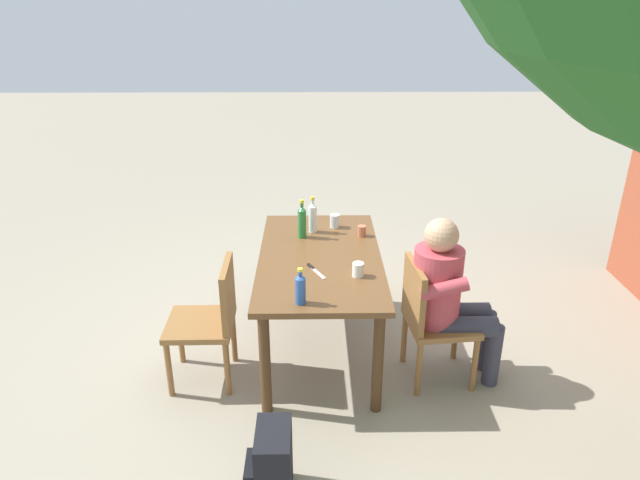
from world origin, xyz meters
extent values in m
plane|color=gray|center=(0.00, 0.00, 0.00)|extent=(24.00, 24.00, 0.00)
cube|color=brown|center=(0.00, 0.00, 0.75)|extent=(1.58, 0.86, 0.04)
cylinder|color=#4C311A|center=(-0.71, -0.35, 0.36)|extent=(0.07, 0.07, 0.73)
cylinder|color=#4C311A|center=(0.71, -0.35, 0.36)|extent=(0.07, 0.07, 0.73)
cylinder|color=#4C311A|center=(-0.71, 0.35, 0.36)|extent=(0.07, 0.07, 0.73)
cylinder|color=#4C311A|center=(0.71, 0.35, 0.36)|extent=(0.07, 0.07, 0.73)
cube|color=olive|center=(0.35, 0.81, 0.43)|extent=(0.48, 0.48, 0.04)
cube|color=olive|center=(0.37, 0.61, 0.66)|extent=(0.42, 0.08, 0.42)
cylinder|color=olive|center=(0.52, 1.02, 0.21)|extent=(0.04, 0.04, 0.41)
cylinder|color=olive|center=(0.15, 0.98, 0.21)|extent=(0.04, 0.04, 0.41)
cylinder|color=olive|center=(0.56, 0.64, 0.21)|extent=(0.04, 0.04, 0.41)
cylinder|color=olive|center=(0.18, 0.60, 0.21)|extent=(0.04, 0.04, 0.41)
cube|color=olive|center=(0.35, -0.81, 0.43)|extent=(0.45, 0.45, 0.04)
cube|color=olive|center=(0.35, -0.61, 0.66)|extent=(0.42, 0.05, 0.42)
cylinder|color=olive|center=(0.17, -1.00, 0.21)|extent=(0.04, 0.04, 0.41)
cylinder|color=olive|center=(0.55, -1.00, 0.21)|extent=(0.04, 0.04, 0.41)
cylinder|color=olive|center=(0.16, -0.62, 0.21)|extent=(0.04, 0.04, 0.41)
cylinder|color=olive|center=(0.54, -0.62, 0.21)|extent=(0.04, 0.04, 0.41)
cylinder|color=#B7424C|center=(0.35, 0.76, 0.71)|extent=(0.32, 0.32, 0.52)
sphere|color=tan|center=(0.35, 0.76, 1.07)|extent=(0.22, 0.22, 0.22)
cylinder|color=#383847|center=(0.44, 0.96, 0.45)|extent=(0.14, 0.40, 0.14)
cylinder|color=#383847|center=(0.44, 1.16, 0.23)|extent=(0.11, 0.11, 0.45)
cylinder|color=#B7424C|center=(0.54, 0.76, 0.79)|extent=(0.09, 0.31, 0.16)
cylinder|color=#383847|center=(0.26, 0.96, 0.45)|extent=(0.14, 0.40, 0.14)
cylinder|color=#383847|center=(0.26, 1.16, 0.23)|extent=(0.11, 0.11, 0.45)
cylinder|color=#B7424C|center=(0.17, 0.76, 0.79)|extent=(0.09, 0.31, 0.16)
cylinder|color=#287A38|center=(-0.33, -0.13, 0.87)|extent=(0.06, 0.06, 0.22)
cone|color=#287A38|center=(-0.33, -0.13, 1.00)|extent=(0.06, 0.06, 0.03)
cylinder|color=#287A38|center=(-0.33, -0.13, 1.03)|extent=(0.03, 0.03, 0.03)
cylinder|color=yellow|center=(-0.33, -0.13, 1.05)|extent=(0.03, 0.03, 0.02)
cylinder|color=white|center=(-0.43, -0.05, 0.87)|extent=(0.06, 0.06, 0.21)
cone|color=white|center=(-0.43, -0.05, 0.99)|extent=(0.06, 0.06, 0.03)
cylinder|color=white|center=(-0.43, -0.05, 1.02)|extent=(0.03, 0.03, 0.03)
cylinder|color=yellow|center=(-0.43, -0.05, 1.04)|extent=(0.03, 0.03, 0.02)
cylinder|color=#2D56A3|center=(0.67, -0.12, 0.85)|extent=(0.06, 0.06, 0.17)
cone|color=#2D56A3|center=(0.67, -0.12, 0.94)|extent=(0.06, 0.06, 0.02)
cylinder|color=#2D56A3|center=(0.67, -0.12, 0.97)|extent=(0.03, 0.03, 0.02)
cylinder|color=yellow|center=(0.67, -0.12, 0.99)|extent=(0.03, 0.03, 0.02)
cylinder|color=white|center=(0.32, 0.24, 0.81)|extent=(0.08, 0.08, 0.09)
cylinder|color=#BC6B47|center=(-0.35, 0.32, 0.81)|extent=(0.06, 0.06, 0.08)
cylinder|color=silver|center=(-0.53, 0.12, 0.82)|extent=(0.08, 0.08, 0.11)
cube|color=silver|center=(0.28, -0.02, 0.77)|extent=(0.17, 0.10, 0.01)
cube|color=black|center=(0.18, -0.06, 0.77)|extent=(0.08, 0.05, 0.01)
cube|color=black|center=(-1.17, -0.26, 0.20)|extent=(0.32, 0.15, 0.40)
cube|color=black|center=(-1.17, -0.36, 0.13)|extent=(0.23, 0.06, 0.18)
cube|color=black|center=(1.39, -0.26, 0.22)|extent=(0.30, 0.18, 0.43)
cube|color=black|center=(1.39, -0.38, 0.14)|extent=(0.21, 0.06, 0.19)
camera|label=1|loc=(3.64, -0.05, 2.47)|focal=32.00mm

